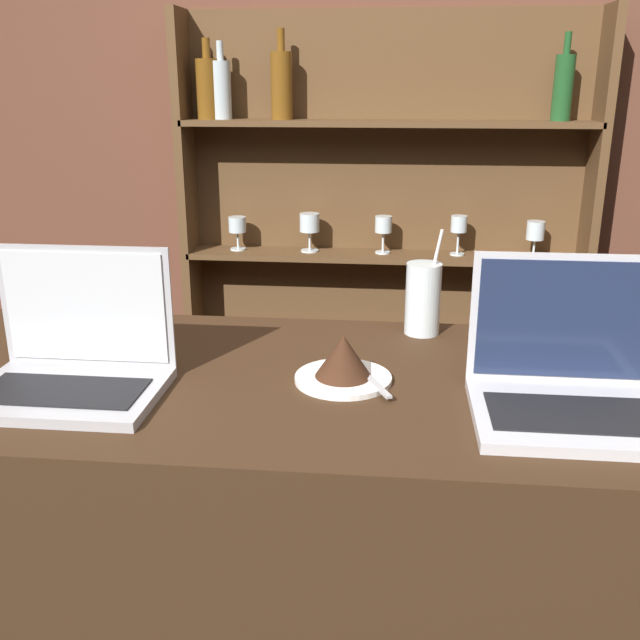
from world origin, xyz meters
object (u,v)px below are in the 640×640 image
(laptop_near, at_px, (74,360))
(cake_plate, at_px, (344,362))
(laptop_far, at_px, (568,381))
(water_glass, at_px, (423,299))

(laptop_near, xyz_separation_m, cake_plate, (0.47, 0.08, -0.02))
(laptop_far, distance_m, cake_plate, 0.38)
(laptop_far, distance_m, water_glass, 0.42)
(laptop_far, height_order, cake_plate, laptop_far)
(laptop_near, height_order, water_glass, laptop_near)
(laptop_far, bearing_deg, laptop_near, -179.97)
(laptop_near, height_order, laptop_far, laptop_far)
(laptop_near, relative_size, water_glass, 1.41)
(cake_plate, distance_m, water_glass, 0.32)
(cake_plate, bearing_deg, laptop_far, -12.54)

